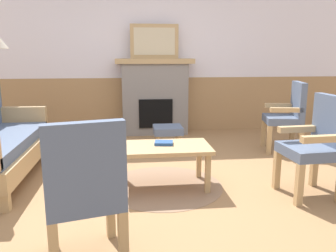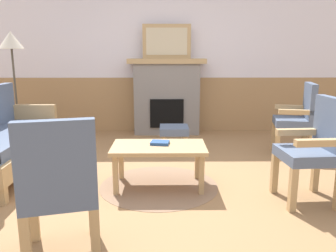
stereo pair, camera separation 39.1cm
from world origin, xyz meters
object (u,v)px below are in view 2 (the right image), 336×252
(armchair_front_left, at_px, (59,183))
(framed_picture, at_px, (167,41))
(armchair_by_window_left, at_px, (299,116))
(footstool, at_px, (174,132))
(fireplace, at_px, (167,96))
(coffee_table, at_px, (159,151))
(book_on_table, at_px, (160,143))
(floor_lamp_by_couch, at_px, (11,47))
(armchair_near_fireplace, at_px, (316,145))
(couch, at_px, (3,140))

(armchair_front_left, bearing_deg, framed_picture, 78.92)
(framed_picture, xyz_separation_m, armchair_by_window_left, (1.78, -1.28, -1.02))
(framed_picture, distance_m, footstool, 1.71)
(fireplace, relative_size, armchair_by_window_left, 1.33)
(coffee_table, distance_m, footstool, 1.33)
(armchair_front_left, bearing_deg, armchair_by_window_left, 44.14)
(book_on_table, bearing_deg, footstool, 81.72)
(footstool, height_order, floor_lamp_by_couch, floor_lamp_by_couch)
(framed_picture, height_order, armchair_near_fireplace, framed_picture)
(coffee_table, xyz_separation_m, floor_lamp_by_couch, (-2.18, 1.76, 1.06))
(armchair_by_window_left, height_order, armchair_front_left, same)
(armchair_by_window_left, bearing_deg, book_on_table, -149.49)
(book_on_table, bearing_deg, armchair_near_fireplace, -16.69)
(couch, height_order, floor_lamp_by_couch, floor_lamp_by_couch)
(armchair_near_fireplace, height_order, armchair_by_window_left, same)
(fireplace, xyz_separation_m, framed_picture, (0.00, 0.00, 0.91))
(floor_lamp_by_couch, bearing_deg, footstool, -10.75)
(framed_picture, bearing_deg, fireplace, -90.00)
(couch, height_order, coffee_table, couch)
(armchair_by_window_left, relative_size, armchair_front_left, 1.00)
(footstool, height_order, armchair_near_fireplace, armchair_near_fireplace)
(book_on_table, xyz_separation_m, floor_lamp_by_couch, (-2.19, 1.71, 1.00))
(framed_picture, distance_m, armchair_near_fireplace, 3.28)
(book_on_table, bearing_deg, coffee_table, -101.48)
(fireplace, distance_m, couch, 2.78)
(framed_picture, bearing_deg, coffee_table, -92.33)
(footstool, xyz_separation_m, armchair_by_window_left, (1.69, -0.15, 0.25))
(fireplace, relative_size, framed_picture, 1.62)
(footstool, bearing_deg, armchair_front_left, -107.64)
(footstool, bearing_deg, couch, -155.59)
(book_on_table, relative_size, armchair_front_left, 0.19)
(fireplace, height_order, footstool, fireplace)
(armchair_front_left, bearing_deg, coffee_table, 63.81)
(couch, height_order, armchair_by_window_left, same)
(couch, bearing_deg, armchair_by_window_left, 11.48)
(footstool, bearing_deg, floor_lamp_by_couch, 169.25)
(coffee_table, xyz_separation_m, armchair_near_fireplace, (1.44, -0.37, 0.15))
(footstool, distance_m, armchair_near_fireplace, 2.11)
(footstool, relative_size, floor_lamp_by_couch, 0.24)
(framed_picture, bearing_deg, footstool, -85.21)
(couch, bearing_deg, book_on_table, -11.21)
(fireplace, xyz_separation_m, floor_lamp_by_couch, (-2.28, -0.68, 0.80))
(book_on_table, distance_m, armchair_by_window_left, 2.17)
(book_on_table, height_order, armchair_by_window_left, armchair_by_window_left)
(coffee_table, bearing_deg, footstool, 81.58)
(book_on_table, height_order, footstool, book_on_table)
(fireplace, xyz_separation_m, armchair_by_window_left, (1.78, -1.28, -0.11))
(framed_picture, bearing_deg, book_on_table, -92.11)
(fireplace, bearing_deg, couch, -132.92)
(armchair_near_fireplace, distance_m, armchair_by_window_left, 1.59)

